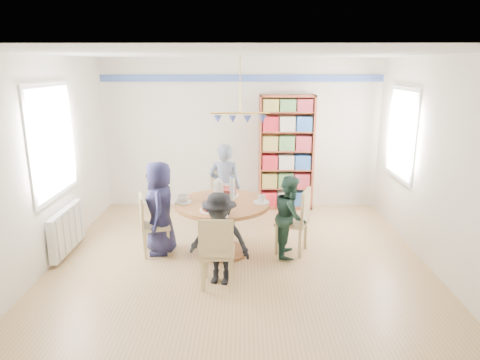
{
  "coord_description": "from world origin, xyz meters",
  "views": [
    {
      "loc": [
        0.06,
        -5.25,
        2.57
      ],
      "look_at": [
        0.0,
        0.4,
        1.05
      ],
      "focal_mm": 32.0,
      "sensor_mm": 36.0,
      "label": 1
    }
  ],
  "objects_px": {
    "dining_table": "(223,216)",
    "person_left": "(160,208)",
    "person_far": "(225,187)",
    "chair_left": "(150,222)",
    "person_right": "(290,216)",
    "radiator": "(67,230)",
    "chair_right": "(297,218)",
    "person_near": "(219,239)",
    "chair_near": "(217,249)",
    "chair_far": "(223,195)",
    "bookshelf": "(286,154)"
  },
  "relations": [
    {
      "from": "person_left",
      "to": "person_right",
      "type": "xyz_separation_m",
      "value": [
        1.81,
        -0.06,
        -0.09
      ]
    },
    {
      "from": "person_left",
      "to": "bookshelf",
      "type": "relative_size",
      "value": 0.63
    },
    {
      "from": "radiator",
      "to": "bookshelf",
      "type": "xyz_separation_m",
      "value": [
        3.23,
        2.04,
        0.67
      ]
    },
    {
      "from": "chair_far",
      "to": "person_left",
      "type": "xyz_separation_m",
      "value": [
        -0.83,
        -1.05,
        0.13
      ]
    },
    {
      "from": "chair_right",
      "to": "chair_near",
      "type": "distance_m",
      "value": 1.47
    },
    {
      "from": "dining_table",
      "to": "person_right",
      "type": "height_order",
      "value": "person_right"
    },
    {
      "from": "chair_right",
      "to": "bookshelf",
      "type": "xyz_separation_m",
      "value": [
        0.02,
        1.98,
        0.51
      ]
    },
    {
      "from": "dining_table",
      "to": "person_left",
      "type": "bearing_deg",
      "value": 178.48
    },
    {
      "from": "bookshelf",
      "to": "chair_left",
      "type": "bearing_deg",
      "value": -135.22
    },
    {
      "from": "person_far",
      "to": "person_right",
      "type": "bearing_deg",
      "value": 139.43
    },
    {
      "from": "person_left",
      "to": "person_far",
      "type": "distance_m",
      "value": 1.23
    },
    {
      "from": "chair_far",
      "to": "person_left",
      "type": "distance_m",
      "value": 1.34
    },
    {
      "from": "chair_far",
      "to": "person_far",
      "type": "distance_m",
      "value": 0.25
    },
    {
      "from": "chair_left",
      "to": "chair_right",
      "type": "bearing_deg",
      "value": 1.78
    },
    {
      "from": "dining_table",
      "to": "chair_right",
      "type": "xyz_separation_m",
      "value": [
        1.04,
        0.02,
        -0.04
      ]
    },
    {
      "from": "chair_right",
      "to": "person_right",
      "type": "relative_size",
      "value": 0.82
    },
    {
      "from": "chair_right",
      "to": "chair_near",
      "type": "bearing_deg",
      "value": -136.26
    },
    {
      "from": "chair_right",
      "to": "bookshelf",
      "type": "height_order",
      "value": "bookshelf"
    },
    {
      "from": "chair_left",
      "to": "bookshelf",
      "type": "bearing_deg",
      "value": 44.78
    },
    {
      "from": "chair_left",
      "to": "person_far",
      "type": "height_order",
      "value": "person_far"
    },
    {
      "from": "person_far",
      "to": "chair_left",
      "type": "bearing_deg",
      "value": 47.81
    },
    {
      "from": "dining_table",
      "to": "chair_near",
      "type": "distance_m",
      "value": 0.99
    },
    {
      "from": "chair_far",
      "to": "chair_near",
      "type": "bearing_deg",
      "value": -89.25
    },
    {
      "from": "chair_right",
      "to": "person_far",
      "type": "relative_size",
      "value": 0.66
    },
    {
      "from": "radiator",
      "to": "chair_right",
      "type": "bearing_deg",
      "value": 1.0
    },
    {
      "from": "person_right",
      "to": "person_far",
      "type": "xyz_separation_m",
      "value": [
        -0.94,
        0.94,
        0.13
      ]
    },
    {
      "from": "chair_far",
      "to": "person_near",
      "type": "height_order",
      "value": "person_near"
    },
    {
      "from": "person_left",
      "to": "bookshelf",
      "type": "height_order",
      "value": "bookshelf"
    },
    {
      "from": "chair_near",
      "to": "chair_far",
      "type": "bearing_deg",
      "value": 90.75
    },
    {
      "from": "chair_right",
      "to": "person_left",
      "type": "distance_m",
      "value": 1.92
    },
    {
      "from": "dining_table",
      "to": "bookshelf",
      "type": "height_order",
      "value": "bookshelf"
    },
    {
      "from": "radiator",
      "to": "chair_left",
      "type": "distance_m",
      "value": 1.18
    },
    {
      "from": "chair_far",
      "to": "person_right",
      "type": "height_order",
      "value": "person_right"
    },
    {
      "from": "radiator",
      "to": "bookshelf",
      "type": "height_order",
      "value": "bookshelf"
    },
    {
      "from": "chair_far",
      "to": "bookshelf",
      "type": "xyz_separation_m",
      "value": [
        1.1,
        0.94,
        0.49
      ]
    },
    {
      "from": "person_left",
      "to": "person_far",
      "type": "xyz_separation_m",
      "value": [
        0.86,
        0.88,
        0.05
      ]
    },
    {
      "from": "chair_right",
      "to": "person_near",
      "type": "bearing_deg",
      "value": -139.71
    },
    {
      "from": "dining_table",
      "to": "chair_right",
      "type": "distance_m",
      "value": 1.04
    },
    {
      "from": "chair_near",
      "to": "person_right",
      "type": "distance_m",
      "value": 1.35
    },
    {
      "from": "chair_left",
      "to": "person_far",
      "type": "relative_size",
      "value": 0.62
    },
    {
      "from": "chair_left",
      "to": "chair_near",
      "type": "xyz_separation_m",
      "value": [
        0.99,
        -0.95,
        0.02
      ]
    },
    {
      "from": "chair_right",
      "to": "person_near",
      "type": "relative_size",
      "value": 0.81
    },
    {
      "from": "person_right",
      "to": "radiator",
      "type": "bearing_deg",
      "value": 96.43
    },
    {
      "from": "chair_left",
      "to": "person_right",
      "type": "xyz_separation_m",
      "value": [
        1.94,
        -0.0,
        0.09
      ]
    },
    {
      "from": "radiator",
      "to": "person_near",
      "type": "height_order",
      "value": "person_near"
    },
    {
      "from": "chair_left",
      "to": "chair_near",
      "type": "distance_m",
      "value": 1.37
    },
    {
      "from": "chair_far",
      "to": "chair_near",
      "type": "height_order",
      "value": "chair_far"
    },
    {
      "from": "person_right",
      "to": "bookshelf",
      "type": "distance_m",
      "value": 2.1
    },
    {
      "from": "person_near",
      "to": "chair_near",
      "type": "bearing_deg",
      "value": -86.27
    },
    {
      "from": "chair_far",
      "to": "person_near",
      "type": "xyz_separation_m",
      "value": [
        0.05,
        -1.92,
        0.04
      ]
    }
  ]
}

